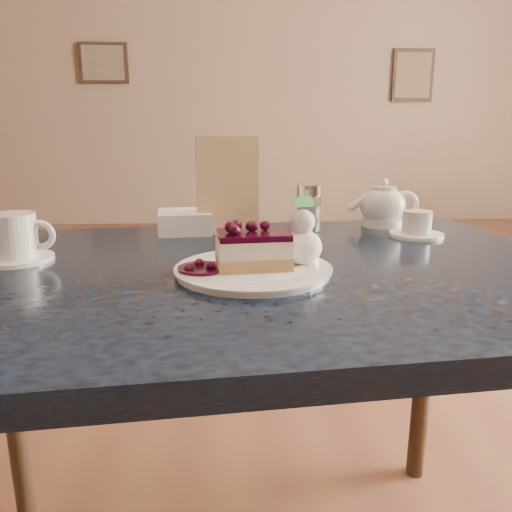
{
  "coord_description": "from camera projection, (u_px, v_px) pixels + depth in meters",
  "views": [
    {
      "loc": [
        -0.3,
        -0.63,
        1.03
      ],
      "look_at": [
        -0.25,
        0.14,
        0.84
      ],
      "focal_mm": 35.0,
      "sensor_mm": 36.0,
      "label": 1
    }
  ],
  "objects": [
    {
      "name": "coffee_set",
      "position": [
        16.0,
        240.0,
        0.95
      ],
      "size": [
        0.15,
        0.14,
        0.09
      ],
      "color": "white",
      "rests_on": "main_table"
    },
    {
      "name": "cheesecake_slice",
      "position": [
        253.0,
        250.0,
        0.86
      ],
      "size": [
        0.13,
        0.1,
        0.06
      ],
      "rotation": [
        0.0,
        0.0,
        0.09
      ],
      "color": "tan",
      "rests_on": "dessert_plate"
    },
    {
      "name": "whipped_cream",
      "position": [
        302.0,
        247.0,
        0.89
      ],
      "size": [
        0.07,
        0.07,
        0.06
      ],
      "color": "white",
      "rests_on": "dessert_plate"
    },
    {
      "name": "sugar_shaker",
      "position": [
        309.0,
        208.0,
        1.22
      ],
      "size": [
        0.06,
        0.06,
        0.12
      ],
      "color": "white",
      "rests_on": "main_table"
    },
    {
      "name": "tea_set",
      "position": [
        389.0,
        210.0,
        1.27
      ],
      "size": [
        0.21,
        0.26,
        0.11
      ],
      "color": "white",
      "rests_on": "main_table"
    },
    {
      "name": "dessert_plate",
      "position": [
        253.0,
        270.0,
        0.87
      ],
      "size": [
        0.27,
        0.27,
        0.01
      ],
      "primitive_type": "cylinder",
      "color": "white",
      "rests_on": "main_table"
    },
    {
      "name": "berry_sauce",
      "position": [
        202.0,
        268.0,
        0.85
      ],
      "size": [
        0.08,
        0.08,
        0.01
      ],
      "primitive_type": "cylinder",
      "color": "black",
      "rests_on": "dessert_plate"
    },
    {
      "name": "napkin_stack",
      "position": [
        185.0,
        222.0,
        1.22
      ],
      "size": [
        0.14,
        0.14,
        0.05
      ],
      "primitive_type": "cube",
      "rotation": [
        0.0,
        0.0,
        0.09
      ],
      "color": "white",
      "rests_on": "main_table"
    },
    {
      "name": "menu_card",
      "position": [
        227.0,
        185.0,
        1.19
      ],
      "size": [
        0.15,
        0.04,
        0.23
      ],
      "primitive_type": "cube",
      "rotation": [
        0.0,
        0.0,
        0.09
      ],
      "color": "#FFF0C7",
      "rests_on": "main_table"
    },
    {
      "name": "main_table",
      "position": [
        249.0,
        308.0,
        0.94
      ],
      "size": [
        1.33,
        0.95,
        0.79
      ],
      "rotation": [
        0.0,
        0.0,
        0.09
      ],
      "color": "#142138",
      "rests_on": "ground"
    }
  ]
}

